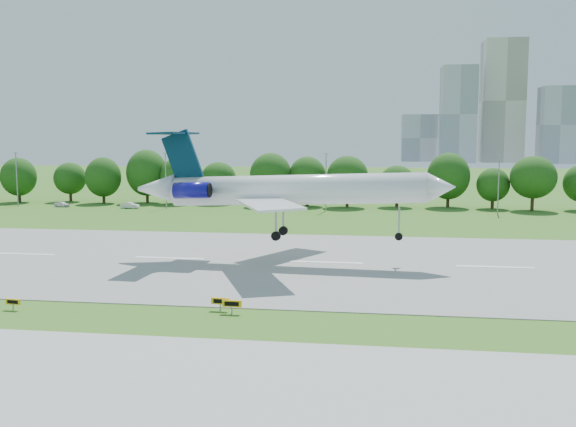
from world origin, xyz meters
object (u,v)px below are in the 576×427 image
object	(u,v)px
airliner	(281,189)
service_vehicle_a	(130,205)
service_vehicle_b	(62,204)
taxi_sign_left	(13,302)

from	to	relation	value
airliner	service_vehicle_a	world-z (taller)	airliner
service_vehicle_a	service_vehicle_b	xyz separation A→B (m)	(-16.36, 0.85, -0.05)
service_vehicle_b	service_vehicle_a	bearing A→B (deg)	-84.16
airliner	service_vehicle_b	bearing A→B (deg)	138.33
airliner	taxi_sign_left	world-z (taller)	airliner
airliner	taxi_sign_left	size ratio (longest dim) A/B	27.68
airliner	service_vehicle_a	size ratio (longest dim) A/B	9.68
taxi_sign_left	service_vehicle_b	distance (m)	91.52
airliner	taxi_sign_left	distance (m)	33.73
airliner	taxi_sign_left	xyz separation A→B (m)	(-19.95, -25.89, -8.34)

